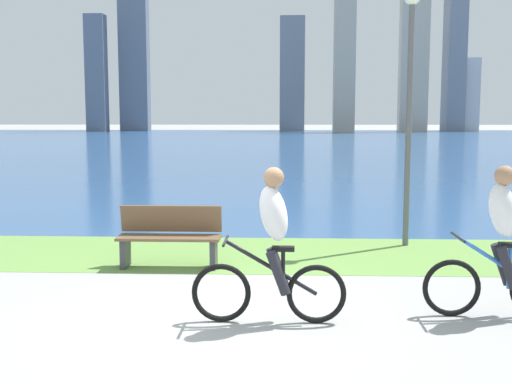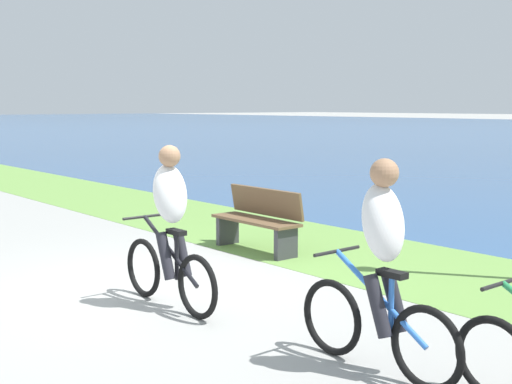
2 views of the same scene
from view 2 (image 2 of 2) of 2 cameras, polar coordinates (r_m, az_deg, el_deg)
The scene contains 5 objects.
ground_plane at distance 7.90m, azimuth -9.14°, elevation -8.05°, with size 300.00×300.00×0.00m, color #9E9E99.
grass_strip_bayside at distance 9.89m, azimuth 7.21°, elevation -4.88°, with size 120.00×2.69×0.01m, color #6B9947.
cyclist_lead at distance 6.99m, azimuth -7.23°, elevation -3.01°, with size 1.66×0.52×1.68m.
cyclist_trailing at distance 5.34m, azimuth 10.41°, elevation -6.28°, with size 1.59×0.52×1.68m.
bench_near_path at distance 9.73m, azimuth 0.21°, elevation -2.35°, with size 1.50×0.47×0.90m.
Camera 2 is at (6.57, -3.87, 2.07)m, focal length 47.74 mm.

